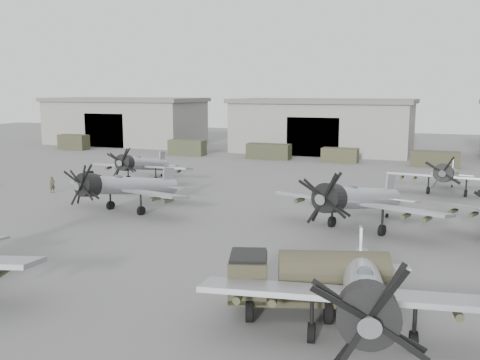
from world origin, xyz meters
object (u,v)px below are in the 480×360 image
object	(u,v)px
aircraft_far_1	(448,174)
tug_trailer	(101,180)
aircraft_mid_1	(124,186)
aircraft_mid_2	(356,199)
fuel_tanker	(309,277)
aircraft_far_0	(141,164)
aircraft_near_2	(364,290)
ground_crew	(52,185)

from	to	relation	value
aircraft_far_1	tug_trailer	distance (m)	35.57
aircraft_mid_1	aircraft_far_1	size ratio (longest dim) A/B	1.06
aircraft_mid_2	tug_trailer	bearing A→B (deg)	178.51
aircraft_mid_1	fuel_tanker	xyz separation A→B (m)	(19.25, -14.16, -0.55)
aircraft_mid_1	fuel_tanker	distance (m)	23.91
aircraft_mid_2	aircraft_far_0	bearing A→B (deg)	171.45
aircraft_near_2	aircraft_mid_1	distance (m)	27.70
aircraft_near_2	aircraft_mid_2	world-z (taller)	aircraft_near_2
aircraft_near_2	ground_crew	bearing A→B (deg)	136.98
fuel_tanker	ground_crew	world-z (taller)	fuel_tanker
aircraft_mid_1	aircraft_far_1	world-z (taller)	aircraft_mid_1
aircraft_mid_1	tug_trailer	world-z (taller)	aircraft_mid_1
aircraft_far_0	fuel_tanker	xyz separation A→B (m)	(25.75, -27.25, -0.41)
aircraft_mid_2	fuel_tanker	xyz separation A→B (m)	(0.40, -15.03, -0.72)
aircraft_near_2	aircraft_mid_1	bearing A→B (deg)	132.47
aircraft_mid_1	aircraft_mid_2	xyz separation A→B (m)	(18.85, 0.87, 0.18)
aircraft_near_2	aircraft_mid_2	size ratio (longest dim) A/B	1.01
aircraft_mid_1	aircraft_mid_2	size ratio (longest dim) A/B	0.93
aircraft_mid_1	aircraft_far_1	bearing A→B (deg)	48.89
aircraft_far_0	aircraft_far_1	size ratio (longest dim) A/B	0.99
fuel_tanker	aircraft_near_2	bearing A→B (deg)	-61.08
aircraft_far_0	tug_trailer	bearing A→B (deg)	-148.64
aircraft_mid_1	aircraft_far_0	world-z (taller)	aircraft_mid_1
aircraft_mid_2	aircraft_far_0	size ratio (longest dim) A/B	1.15
fuel_tanker	aircraft_mid_2	bearing A→B (deg)	73.40
aircraft_near_2	fuel_tanker	distance (m)	3.89
aircraft_near_2	aircraft_mid_1	xyz separation A→B (m)	(-22.05, 16.76, -0.18)
aircraft_near_2	aircraft_mid_1	world-z (taller)	aircraft_near_2
aircraft_far_1	tug_trailer	world-z (taller)	aircraft_far_1
aircraft_mid_2	ground_crew	bearing A→B (deg)	-170.23
aircraft_mid_2	ground_crew	world-z (taller)	aircraft_mid_2
aircraft_near_2	tug_trailer	world-z (taller)	aircraft_near_2
tug_trailer	ground_crew	distance (m)	6.02
aircraft_mid_2	aircraft_far_0	distance (m)	28.14
aircraft_near_2	aircraft_mid_1	size ratio (longest dim) A/B	1.08
aircraft_far_1	fuel_tanker	size ratio (longest dim) A/B	1.46
aircraft_near_2	ground_crew	size ratio (longest dim) A/B	8.18
aircraft_mid_2	fuel_tanker	distance (m)	15.05
aircraft_mid_2	fuel_tanker	bearing A→B (deg)	-71.26
aircraft_mid_2	tug_trailer	xyz separation A→B (m)	(-28.93, 9.79, -1.89)
aircraft_mid_2	fuel_tanker	world-z (taller)	aircraft_mid_2
aircraft_mid_2	aircraft_mid_1	bearing A→B (deg)	-160.16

